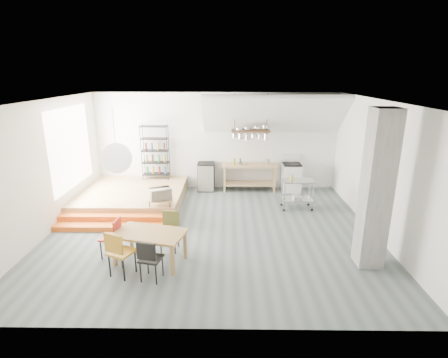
{
  "coord_description": "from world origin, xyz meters",
  "views": [
    {
      "loc": [
        0.41,
        -7.99,
        3.81
      ],
      "look_at": [
        0.29,
        0.8,
        1.12
      ],
      "focal_mm": 28.0,
      "sensor_mm": 36.0,
      "label": 1
    }
  ],
  "objects_px": {
    "stove": "(291,177)",
    "dining_table": "(150,236)",
    "mini_fridge": "(206,177)",
    "rolling_cart": "(297,190)"
  },
  "relations": [
    {
      "from": "stove",
      "to": "mini_fridge",
      "type": "xyz_separation_m",
      "value": [
        -2.84,
        0.04,
        -0.01
      ]
    },
    {
      "from": "stove",
      "to": "mini_fridge",
      "type": "bearing_deg",
      "value": 179.11
    },
    {
      "from": "dining_table",
      "to": "mini_fridge",
      "type": "distance_m",
      "value": 4.79
    },
    {
      "from": "stove",
      "to": "dining_table",
      "type": "height_order",
      "value": "stove"
    },
    {
      "from": "stove",
      "to": "rolling_cart",
      "type": "distance_m",
      "value": 1.61
    },
    {
      "from": "mini_fridge",
      "to": "stove",
      "type": "bearing_deg",
      "value": -0.89
    },
    {
      "from": "stove",
      "to": "dining_table",
      "type": "distance_m",
      "value": 5.96
    },
    {
      "from": "rolling_cart",
      "to": "mini_fridge",
      "type": "bearing_deg",
      "value": 147.4
    },
    {
      "from": "dining_table",
      "to": "mini_fridge",
      "type": "relative_size",
      "value": 1.68
    },
    {
      "from": "stove",
      "to": "dining_table",
      "type": "bearing_deg",
      "value": -128.47
    }
  ]
}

